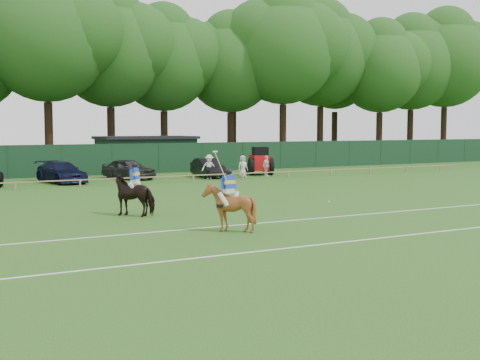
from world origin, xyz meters
TOP-DOWN VIEW (x-y plane):
  - ground at (0.00, 0.00)m, footprint 160.00×160.00m
  - horse_dark at (-4.39, 3.65)m, footprint 2.13×2.20m
  - horse_chestnut at (-2.82, -2.16)m, footprint 1.52×1.69m
  - sedan_navy at (-3.35, 21.54)m, footprint 2.96×5.38m
  - hatch_grey at (1.72, 22.24)m, footprint 3.45×4.79m
  - estate_black at (7.68, 21.15)m, footprint 2.05×4.54m
  - spectator_left at (6.97, 19.47)m, footprint 1.28×0.89m
  - spectator_mid at (11.93, 19.54)m, footprint 1.02×0.82m
  - spectator_right at (9.77, 19.40)m, footprint 0.87×0.60m
  - rider_dark at (-4.38, 3.64)m, footprint 0.78×0.74m
  - rider_chestnut at (-2.82, -2.17)m, footprint 0.94×0.57m
  - polo_ball at (5.92, 3.38)m, footprint 0.09×0.09m
  - pitch_lines at (0.00, -3.50)m, footprint 60.00×5.10m
  - pitch_rail at (0.00, 18.00)m, footprint 62.10×0.10m
  - perimeter_fence at (0.00, 27.00)m, footprint 92.08×0.08m
  - utility_shed at (6.00, 30.00)m, footprint 8.40×4.40m
  - tree_row at (2.00, 35.00)m, footprint 96.00×12.00m
  - tractor at (12.40, 21.36)m, footprint 2.54×3.10m

SIDE VIEW (x-z plane):
  - ground at x=0.00m, z-range 0.00..0.00m
  - tree_row at x=2.00m, z-range -10.50..10.50m
  - pitch_lines at x=0.00m, z-range 0.00..0.01m
  - polo_ball at x=5.92m, z-range 0.00..0.09m
  - pitch_rail at x=0.00m, z-range 0.20..0.70m
  - estate_black at x=7.68m, z-range 0.00..1.44m
  - sedan_navy at x=-3.35m, z-range 0.00..1.48m
  - hatch_grey at x=1.72m, z-range 0.00..1.51m
  - spectator_mid at x=11.93m, z-range 0.00..1.62m
  - spectator_right at x=9.77m, z-range 0.00..1.69m
  - horse_dark at x=-4.39m, z-range 0.00..1.78m
  - horse_chestnut at x=-2.82m, z-range 0.00..1.80m
  - spectator_left at x=6.97m, z-range 0.00..1.81m
  - tractor at x=12.40m, z-range -0.06..2.19m
  - perimeter_fence at x=0.00m, z-range 0.00..2.50m
  - utility_shed at x=6.00m, z-range 0.02..3.06m
  - rider_dark at x=-4.38m, z-range 0.96..2.37m
  - rider_chestnut at x=-2.82m, z-range 0.67..2.72m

